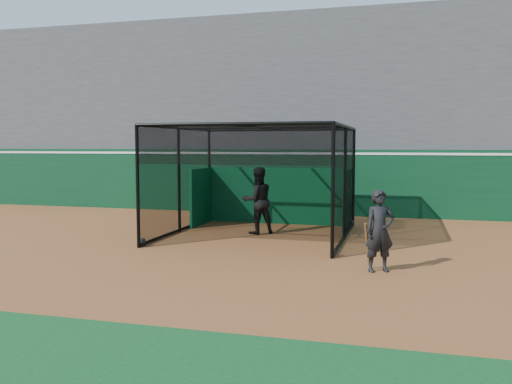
# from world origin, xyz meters

# --- Properties ---
(ground) EXTENTS (120.00, 120.00, 0.00)m
(ground) POSITION_xyz_m (0.00, 0.00, 0.00)
(ground) COLOR brown
(ground) RESTS_ON ground
(outfield_wall) EXTENTS (50.00, 0.50, 2.50)m
(outfield_wall) POSITION_xyz_m (0.00, 8.50, 1.29)
(outfield_wall) COLOR #0A371D
(outfield_wall) RESTS_ON ground
(grandstand) EXTENTS (50.00, 7.85, 8.95)m
(grandstand) POSITION_xyz_m (0.00, 12.27, 4.48)
(grandstand) COLOR #4C4C4F
(grandstand) RESTS_ON ground
(batting_cage) EXTENTS (5.13, 5.43, 3.19)m
(batting_cage) POSITION_xyz_m (0.43, 3.19, 1.59)
(batting_cage) COLOR black
(batting_cage) RESTS_ON ground
(batter) EXTENTS (1.24, 1.19, 2.01)m
(batter) POSITION_xyz_m (0.31, 3.54, 1.00)
(batter) COLOR black
(batter) RESTS_ON ground
(on_deck_player) EXTENTS (0.75, 0.65, 1.74)m
(on_deck_player) POSITION_xyz_m (4.08, -0.56, 0.87)
(on_deck_player) COLOR black
(on_deck_player) RESTS_ON ground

